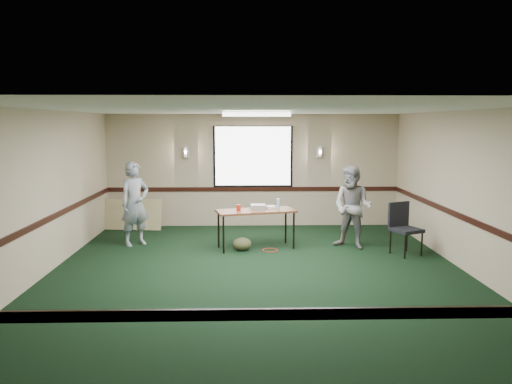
{
  "coord_description": "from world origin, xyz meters",
  "views": [
    {
      "loc": [
        -0.25,
        -7.96,
        2.48
      ],
      "look_at": [
        0.0,
        1.3,
        1.2
      ],
      "focal_mm": 35.0,
      "sensor_mm": 36.0,
      "label": 1
    }
  ],
  "objects_px": {
    "folding_table": "(256,213)",
    "conference_chair": "(403,224)",
    "person_left": "(135,204)",
    "person_right": "(353,207)",
    "projector": "(258,207)"
  },
  "relations": [
    {
      "from": "folding_table",
      "to": "conference_chair",
      "type": "height_order",
      "value": "conference_chair"
    },
    {
      "from": "conference_chair",
      "to": "person_left",
      "type": "height_order",
      "value": "person_left"
    },
    {
      "from": "folding_table",
      "to": "person_left",
      "type": "relative_size",
      "value": 0.96
    },
    {
      "from": "person_left",
      "to": "person_right",
      "type": "relative_size",
      "value": 1.03
    },
    {
      "from": "conference_chair",
      "to": "person_left",
      "type": "distance_m",
      "value": 5.32
    },
    {
      "from": "conference_chair",
      "to": "person_right",
      "type": "xyz_separation_m",
      "value": [
        -0.87,
        0.47,
        0.25
      ]
    },
    {
      "from": "conference_chair",
      "to": "person_right",
      "type": "bearing_deg",
      "value": 127.63
    },
    {
      "from": "folding_table",
      "to": "conference_chair",
      "type": "bearing_deg",
      "value": -24.07
    },
    {
      "from": "person_right",
      "to": "conference_chair",
      "type": "bearing_deg",
      "value": 6.17
    },
    {
      "from": "conference_chair",
      "to": "person_left",
      "type": "relative_size",
      "value": 0.58
    },
    {
      "from": "folding_table",
      "to": "conference_chair",
      "type": "relative_size",
      "value": 1.68
    },
    {
      "from": "folding_table",
      "to": "person_right",
      "type": "distance_m",
      "value": 1.92
    },
    {
      "from": "folding_table",
      "to": "projector",
      "type": "height_order",
      "value": "projector"
    },
    {
      "from": "conference_chair",
      "to": "person_left",
      "type": "xyz_separation_m",
      "value": [
        -5.25,
        0.84,
        0.28
      ]
    },
    {
      "from": "person_left",
      "to": "folding_table",
      "type": "bearing_deg",
      "value": -47.82
    }
  ]
}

